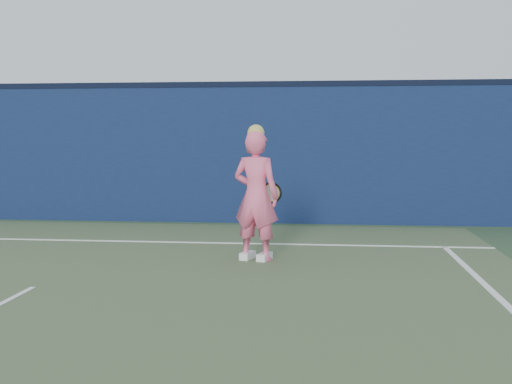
# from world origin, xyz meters

# --- Properties ---
(backstop_wall) EXTENTS (24.00, 0.40, 2.50)m
(backstop_wall) POSITION_xyz_m (0.00, 6.50, 1.25)
(backstop_wall) COLOR #0E1B3D
(backstop_wall) RESTS_ON ground
(wall_cap) EXTENTS (24.00, 0.42, 0.10)m
(wall_cap) POSITION_xyz_m (0.00, 6.50, 2.55)
(wall_cap) COLOR black
(wall_cap) RESTS_ON backstop_wall
(player) EXTENTS (0.70, 0.56, 1.76)m
(player) POSITION_xyz_m (2.19, 2.79, 0.85)
(player) COLOR #FA618B
(player) RESTS_ON ground
(racket) EXTENTS (0.55, 0.16, 0.30)m
(racket) POSITION_xyz_m (2.32, 3.23, 0.83)
(racket) COLOR black
(racket) RESTS_ON ground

